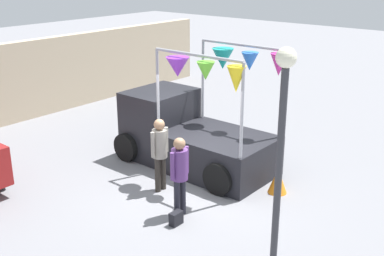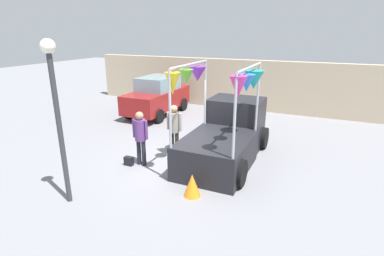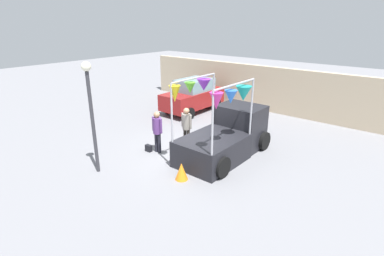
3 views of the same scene
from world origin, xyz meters
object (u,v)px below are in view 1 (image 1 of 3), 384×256
Objects in this scene: person_vendor at (160,148)px; street_lamp at (281,133)px; vendor_truck at (188,131)px; handbag at (176,218)px; person_customer at (180,169)px; folded_kite_bundle_tangerine at (278,181)px.

street_lamp is (-1.05, -3.62, 1.48)m from person_vendor.
vendor_truck is 2.34× the size of person_vendor.
street_lamp reaches higher than handbag.
person_vendor is (0.58, 1.11, 0.01)m from person_customer.
street_lamp is (-0.46, -2.51, 1.49)m from person_customer.
street_lamp is at bearing -122.79° from vendor_truck.
handbag is 0.47× the size of folded_kite_bundle_tangerine.
street_lamp reaches higher than person_customer.
folded_kite_bundle_tangerine is (1.63, -2.15, -0.75)m from person_vendor.
vendor_truck is 2.78m from folded_kite_bundle_tangerine.
street_lamp is at bearing -100.45° from person_customer.
person_vendor is at bearing 127.08° from folded_kite_bundle_tangerine.
folded_kite_bundle_tangerine is (2.67, 1.47, -2.23)m from street_lamp.
person_vendor is at bearing 54.49° from handbag.
handbag is (-2.58, -1.87, -0.73)m from vendor_truck.
person_vendor is 0.45× the size of street_lamp.
vendor_truck is at bearing 18.86° from person_vendor.
person_vendor is 6.21× the size of handbag.
folded_kite_bundle_tangerine is at bearing 28.80° from street_lamp.
person_vendor is 2.80m from folded_kite_bundle_tangerine.
vendor_truck reaches higher than folded_kite_bundle_tangerine.
person_customer is at bearing -117.77° from person_vendor.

